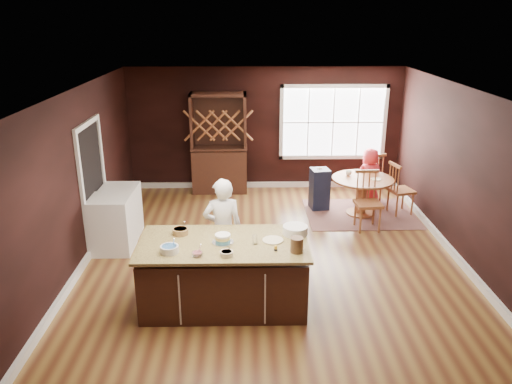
% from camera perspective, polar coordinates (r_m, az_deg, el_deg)
% --- Properties ---
extents(room_shell, '(7.00, 7.00, 7.00)m').
position_cam_1_polar(room_shell, '(7.73, 1.94, 1.59)').
color(room_shell, brown).
rests_on(room_shell, ground).
extents(window, '(2.36, 0.10, 1.66)m').
position_cam_1_polar(window, '(11.20, 8.80, 7.88)').
color(window, white).
rests_on(window, room_shell).
extents(doorway, '(0.08, 1.26, 2.13)m').
position_cam_1_polar(doorway, '(8.78, -18.04, 0.61)').
color(doorway, white).
rests_on(doorway, room_shell).
extents(kitchen_island, '(2.23, 1.17, 0.92)m').
position_cam_1_polar(kitchen_island, '(6.82, -3.65, -9.42)').
color(kitchen_island, '#402116').
rests_on(kitchen_island, ground).
extents(dining_table, '(1.19, 1.19, 0.75)m').
position_cam_1_polar(dining_table, '(9.95, 12.03, 0.38)').
color(dining_table, olive).
rests_on(dining_table, ground).
extents(baker, '(0.62, 0.45, 1.57)m').
position_cam_1_polar(baker, '(7.30, -3.81, -4.33)').
color(baker, white).
rests_on(baker, ground).
extents(layer_cake, '(0.29, 0.29, 0.12)m').
position_cam_1_polar(layer_cake, '(6.57, -3.82, -5.33)').
color(layer_cake, white).
rests_on(layer_cake, kitchen_island).
extents(bowl_blue, '(0.23, 0.23, 0.09)m').
position_cam_1_polar(bowl_blue, '(6.40, -9.86, -6.45)').
color(bowl_blue, white).
rests_on(bowl_blue, kitchen_island).
extents(bowl_yellow, '(0.22, 0.22, 0.08)m').
position_cam_1_polar(bowl_yellow, '(6.88, -8.63, -4.46)').
color(bowl_yellow, '#93643A').
rests_on(bowl_yellow, kitchen_island).
extents(bowl_pink, '(0.14, 0.14, 0.05)m').
position_cam_1_polar(bowl_pink, '(6.27, -6.72, -7.05)').
color(bowl_pink, white).
rests_on(bowl_pink, kitchen_island).
extents(bowl_olive, '(0.16, 0.16, 0.06)m').
position_cam_1_polar(bowl_olive, '(6.23, -3.39, -7.04)').
color(bowl_olive, beige).
rests_on(bowl_olive, kitchen_island).
extents(drinking_glass, '(0.07, 0.07, 0.13)m').
position_cam_1_polar(drinking_glass, '(6.51, -0.12, -5.46)').
color(drinking_glass, silver).
rests_on(drinking_glass, kitchen_island).
extents(dinner_plate, '(0.28, 0.28, 0.02)m').
position_cam_1_polar(dinner_plate, '(6.63, 1.94, -5.53)').
color(dinner_plate, beige).
rests_on(dinner_plate, kitchen_island).
extents(white_tub, '(0.34, 0.34, 0.12)m').
position_cam_1_polar(white_tub, '(6.82, 4.51, -4.34)').
color(white_tub, silver).
rests_on(white_tub, kitchen_island).
extents(stoneware_crock, '(0.16, 0.16, 0.20)m').
position_cam_1_polar(stoneware_crock, '(6.31, 4.68, -6.04)').
color(stoneware_crock, brown).
rests_on(stoneware_crock, kitchen_island).
extents(toy_figurine, '(0.04, 0.04, 0.07)m').
position_cam_1_polar(toy_figurine, '(6.35, 2.27, -6.42)').
color(toy_figurine, yellow).
rests_on(toy_figurine, kitchen_island).
extents(rug, '(2.15, 1.67, 0.01)m').
position_cam_1_polar(rug, '(10.13, 11.82, -2.44)').
color(rug, brown).
rests_on(rug, ground).
extents(chair_east, '(0.52, 0.54, 1.06)m').
position_cam_1_polar(chair_east, '(10.19, 16.28, 0.44)').
color(chair_east, brown).
rests_on(chair_east, ground).
extents(chair_south, '(0.49, 0.47, 1.10)m').
position_cam_1_polar(chair_south, '(9.26, 12.73, -1.02)').
color(chair_south, brown).
rests_on(chair_south, ground).
extents(chair_north, '(0.57, 0.56, 1.07)m').
position_cam_1_polar(chair_north, '(10.77, 12.91, 1.80)').
color(chair_north, '#9A5930').
rests_on(chair_north, ground).
extents(seated_woman, '(0.67, 0.53, 1.20)m').
position_cam_1_polar(seated_woman, '(10.49, 12.82, 1.70)').
color(seated_woman, red).
rests_on(seated_woman, ground).
extents(high_chair, '(0.41, 0.41, 0.88)m').
position_cam_1_polar(high_chair, '(10.13, 7.27, 0.44)').
color(high_chair, '#1D2441').
rests_on(high_chair, ground).
extents(toddler, '(0.18, 0.14, 0.26)m').
position_cam_1_polar(toddler, '(10.05, 7.54, 2.51)').
color(toddler, '#8CA5BF').
rests_on(toddler, high_chair).
extents(table_plate, '(0.20, 0.20, 0.01)m').
position_cam_1_polar(table_plate, '(9.85, 13.55, 1.44)').
color(table_plate, beige).
rests_on(table_plate, dining_table).
extents(table_cup, '(0.15, 0.15, 0.09)m').
position_cam_1_polar(table_cup, '(9.98, 10.54, 2.14)').
color(table_cup, white).
rests_on(table_cup, dining_table).
extents(hutch, '(1.19, 0.50, 2.19)m').
position_cam_1_polar(hutch, '(10.91, -4.23, 5.55)').
color(hutch, '#331E10').
rests_on(hutch, ground).
extents(washer, '(0.65, 0.63, 0.94)m').
position_cam_1_polar(washer, '(8.59, -16.13, -3.57)').
color(washer, white).
rests_on(washer, ground).
extents(dryer, '(0.63, 0.61, 0.91)m').
position_cam_1_polar(dryer, '(9.17, -15.15, -2.08)').
color(dryer, silver).
rests_on(dryer, ground).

